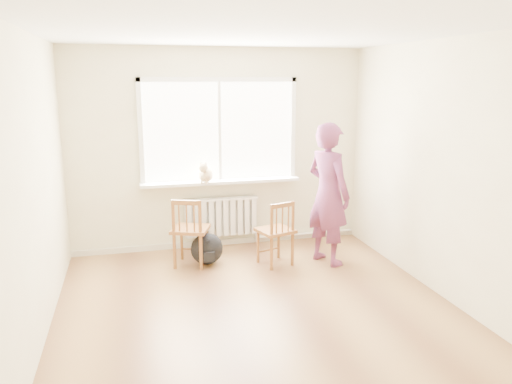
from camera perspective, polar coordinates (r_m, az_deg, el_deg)
floor at (r=5.08m, az=0.67°, el=-13.99°), size 4.50×4.50×0.00m
ceiling at (r=4.55m, az=0.76°, el=18.00°), size 4.50×4.50×0.00m
back_wall at (r=6.79m, az=-4.22°, el=4.84°), size 4.00×0.01×2.70m
window at (r=6.73m, az=-4.23°, el=7.45°), size 2.12×0.05×1.42m
windowsill at (r=6.76m, az=-4.00°, el=1.19°), size 2.15×0.22×0.04m
radiator at (r=6.89m, az=-3.96°, el=-2.78°), size 1.00×0.12×0.55m
heating_pipe at (r=7.34m, az=5.71°, el=-4.76°), size 1.40×0.04×0.04m
baseboard at (r=7.08m, az=-4.03°, el=-5.73°), size 4.00×0.03×0.08m
chair_left at (r=6.22m, az=-7.61°, el=-4.55°), size 0.55×0.54×0.88m
chair_right at (r=6.22m, az=2.45°, el=-4.71°), size 0.51×0.49×0.83m
person at (r=6.26m, az=8.26°, el=-0.23°), size 0.65×0.77×1.78m
cat at (r=6.61m, az=-5.82°, el=2.15°), size 0.28×0.43×0.30m
backpack at (r=6.33m, az=-5.64°, el=-6.47°), size 0.48×0.42×0.41m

